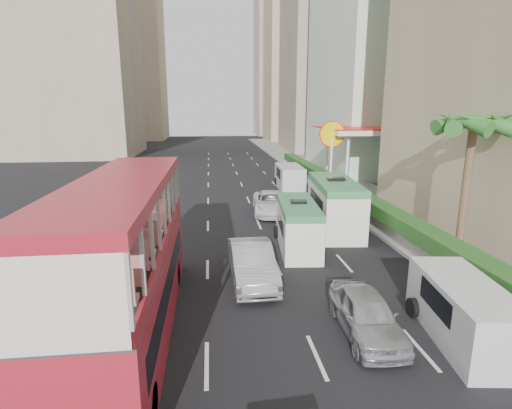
{
  "coord_description": "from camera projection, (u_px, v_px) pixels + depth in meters",
  "views": [
    {
      "loc": [
        -3.34,
        -12.06,
        7.04
      ],
      "look_at": [
        -1.5,
        4.0,
        3.2
      ],
      "focal_mm": 28.0,
      "sensor_mm": 36.0,
      "label": 1
    }
  ],
  "objects": [
    {
      "name": "ground_plane",
      "position": [
        313.0,
        321.0,
        13.65
      ],
      "size": [
        200.0,
        200.0,
        0.0
      ],
      "primitive_type": "plane",
      "color": "black",
      "rests_on": "ground"
    },
    {
      "name": "double_decker_bus",
      "position": [
        127.0,
        259.0,
        12.4
      ],
      "size": [
        2.5,
        11.0,
        5.06
      ],
      "primitive_type": "cube",
      "color": "#A81C29",
      "rests_on": "ground"
    },
    {
      "name": "car_silver_lane_a",
      "position": [
        252.0,
        281.0,
        16.85
      ],
      "size": [
        1.82,
        4.93,
        1.61
      ],
      "primitive_type": "imported",
      "rotation": [
        0.0,
        0.0,
        0.02
      ],
      "color": "#B1B4B9",
      "rests_on": "ground"
    },
    {
      "name": "car_silver_lane_b",
      "position": [
        365.0,
        333.0,
        12.9
      ],
      "size": [
        1.79,
        4.17,
        1.4
      ],
      "primitive_type": "imported",
      "rotation": [
        0.0,
        0.0,
        -0.03
      ],
      "color": "#B1B4B9",
      "rests_on": "ground"
    },
    {
      "name": "van_asset",
      "position": [
        272.0,
        213.0,
        27.83
      ],
      "size": [
        2.9,
        5.56,
        1.5
      ],
      "primitive_type": "imported",
      "rotation": [
        0.0,
        0.0,
        -0.08
      ],
      "color": "silver",
      "rests_on": "ground"
    },
    {
      "name": "minibus_near",
      "position": [
        298.0,
        226.0,
        20.65
      ],
      "size": [
        2.29,
        5.57,
        2.41
      ],
      "primitive_type": "cube",
      "rotation": [
        0.0,
        0.0,
        -0.09
      ],
      "color": "silver",
      "rests_on": "ground"
    },
    {
      "name": "minibus_far",
      "position": [
        335.0,
        205.0,
        23.9
      ],
      "size": [
        2.9,
        6.92,
        2.98
      ],
      "primitive_type": "cube",
      "rotation": [
        0.0,
        0.0,
        -0.1
      ],
      "color": "silver",
      "rests_on": "ground"
    },
    {
      "name": "panel_van_near",
      "position": [
        464.0,
        311.0,
        12.41
      ],
      "size": [
        2.45,
        4.85,
        1.86
      ],
      "primitive_type": "cube",
      "rotation": [
        0.0,
        0.0,
        -0.13
      ],
      "color": "silver",
      "rests_on": "ground"
    },
    {
      "name": "panel_van_far",
      "position": [
        290.0,
        177.0,
        36.53
      ],
      "size": [
        2.23,
        5.23,
        2.07
      ],
      "primitive_type": "cube",
      "rotation": [
        0.0,
        0.0,
        -0.03
      ],
      "color": "silver",
      "rests_on": "ground"
    },
    {
      "name": "sidewalk",
      "position": [
        338.0,
        183.0,
        38.79
      ],
      "size": [
        6.0,
        120.0,
        0.18
      ],
      "primitive_type": "cube",
      "color": "#99968C",
      "rests_on": "ground"
    },
    {
      "name": "kerb_wall",
      "position": [
        350.0,
        204.0,
        27.71
      ],
      "size": [
        0.3,
        44.0,
        1.0
      ],
      "primitive_type": "cube",
      "color": "silver",
      "rests_on": "sidewalk"
    },
    {
      "name": "hedge",
      "position": [
        350.0,
        192.0,
        27.52
      ],
      "size": [
        1.1,
        44.0,
        0.7
      ],
      "primitive_type": "cube",
      "color": "#2D6626",
      "rests_on": "kerb_wall"
    },
    {
      "name": "palm_tree",
      "position": [
        465.0,
        195.0,
        17.6
      ],
      "size": [
        0.36,
        0.36,
        6.4
      ],
      "primitive_type": "cylinder",
      "color": "brown",
      "rests_on": "sidewalk"
    },
    {
      "name": "shell_station",
      "position": [
        357.0,
        158.0,
        36.36
      ],
      "size": [
        6.5,
        8.0,
        5.5
      ],
      "primitive_type": "cube",
      "color": "silver",
      "rests_on": "ground"
    },
    {
      "name": "tower_far_a",
      "position": [
        298.0,
        42.0,
        89.71
      ],
      "size": [
        14.0,
        14.0,
        44.0
      ],
      "primitive_type": "cube",
      "color": "tan",
      "rests_on": "ground"
    },
    {
      "name": "tower_far_b",
      "position": [
        281.0,
        62.0,
        111.43
      ],
      "size": [
        14.0,
        14.0,
        40.0
      ],
      "primitive_type": "cube",
      "color": "tan",
      "rests_on": "ground"
    },
    {
      "name": "tower_left_b",
      "position": [
        127.0,
        39.0,
        92.88
      ],
      "size": [
        16.0,
        16.0,
        46.0
      ],
      "primitive_type": "cube",
      "color": "tan",
      "rests_on": "ground"
    }
  ]
}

